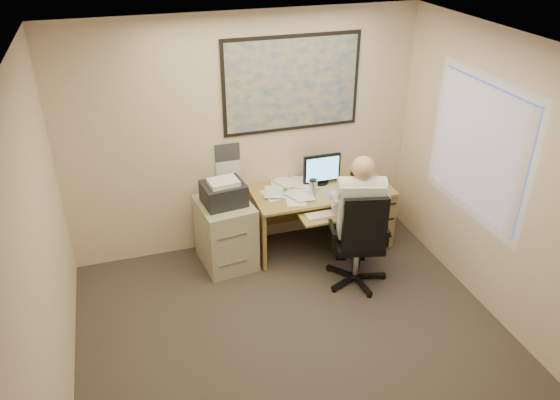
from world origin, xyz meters
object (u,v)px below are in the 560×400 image
object	(u,v)px
office_chair	(360,257)
person	(358,221)
filing_cabinet	(226,228)
desk	(345,207)

from	to	relation	value
office_chair	person	xyz separation A→B (m)	(-0.01, 0.08, 0.40)
filing_cabinet	person	xyz separation A→B (m)	(1.26, -0.72, 0.28)
office_chair	person	distance (m)	0.41
office_chair	person	size ratio (longest dim) A/B	0.78
desk	filing_cabinet	size ratio (longest dim) A/B	1.51
desk	person	world-z (taller)	person
person	desk	bearing A→B (deg)	91.71
desk	office_chair	world-z (taller)	office_chair
desk	office_chair	xyz separation A→B (m)	(-0.20, -0.86, -0.11)
filing_cabinet	person	bearing A→B (deg)	-37.28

